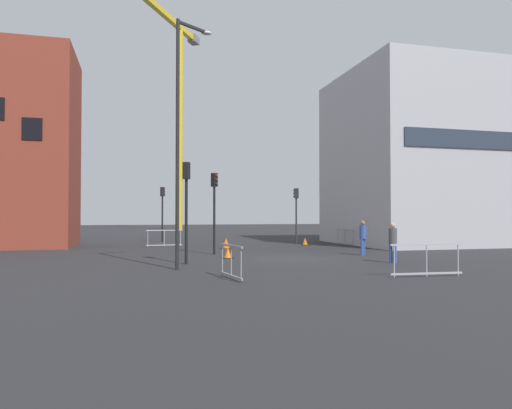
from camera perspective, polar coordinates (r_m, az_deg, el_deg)
name	(u,v)px	position (r m, az deg, el deg)	size (l,w,h in m)	color
ground	(295,259)	(22.02, 4.78, -6.57)	(160.00, 160.00, 0.00)	#28282B
office_block	(420,160)	(35.35, 19.35, 5.19)	(10.98, 10.79, 11.95)	#B7B7BC
construction_crane	(179,99)	(67.60, -9.38, 12.60)	(8.79, 13.91, 28.87)	yellow
streetlamp_tall	(181,127)	(18.06, -9.13, 9.35)	(1.47, 0.96, 9.40)	#232326
traffic_light_far	(186,196)	(19.61, -8.47, 1.03)	(0.34, 0.39, 4.22)	black
traffic_light_island	(296,206)	(33.22, 4.91, -0.24)	(0.38, 0.36, 3.92)	#2D2D30
traffic_light_near	(214,200)	(24.26, -5.09, 0.55)	(0.35, 0.39, 4.20)	black
traffic_light_verge	(162,205)	(36.21, -11.32, -0.09)	(0.39, 0.31, 4.15)	black
pedestrian_walking	(363,235)	(24.26, 12.88, -3.66)	(0.34, 0.34, 1.74)	#33519E
pedestrian_waiting	(393,240)	(20.70, 16.32, -4.14)	(0.34, 0.34, 1.69)	#33519E
safety_barrier_rear	(231,261)	(14.98, -3.03, -6.91)	(0.34, 1.93, 1.08)	gray
safety_barrier_front	(345,237)	(32.20, 10.80, -3.88)	(0.06, 2.59, 1.08)	gray
safety_barrier_mid_span	(427,259)	(16.52, 20.06, -6.29)	(2.55, 0.23, 1.08)	#B2B5BA
safety_barrier_left_run	(164,238)	(30.72, -11.10, -4.01)	(2.31, 0.24, 1.08)	#B2B5BA
traffic_cone_striped	(305,242)	(31.86, 5.98, -4.53)	(0.50, 0.50, 0.50)	black
traffic_cone_on_verge	(228,253)	(22.05, -3.45, -5.96)	(0.50, 0.50, 0.51)	black
traffic_cone_by_barrier	(226,244)	(28.45, -3.67, -4.76)	(0.65, 0.65, 0.66)	black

